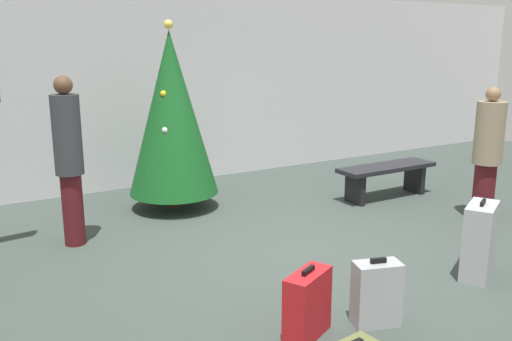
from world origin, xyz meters
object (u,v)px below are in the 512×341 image
(traveller_1, at_px, (69,157))
(traveller_0, at_px, (488,151))
(suitcase_2, at_px, (376,294))
(suitcase_0, at_px, (479,241))
(holiday_tree, at_px, (172,114))
(waiting_bench, at_px, (386,173))
(suitcase_3, at_px, (307,305))

(traveller_1, bearing_deg, traveller_0, -20.45)
(suitcase_2, bearing_deg, suitcase_0, 7.31)
(holiday_tree, distance_m, waiting_bench, 3.17)
(traveller_0, distance_m, traveller_1, 4.98)
(holiday_tree, height_order, suitcase_3, holiday_tree)
(suitcase_2, distance_m, suitcase_3, 0.60)
(traveller_0, height_order, suitcase_3, traveller_0)
(waiting_bench, height_order, suitcase_0, suitcase_0)
(traveller_1, height_order, suitcase_0, traveller_1)
(holiday_tree, bearing_deg, suitcase_0, -65.34)
(traveller_1, distance_m, suitcase_2, 3.55)
(traveller_1, distance_m, suitcase_0, 4.29)
(waiting_bench, bearing_deg, suitcase_0, -115.43)
(suitcase_2, bearing_deg, waiting_bench, 45.24)
(suitcase_0, distance_m, suitcase_3, 2.06)
(suitcase_0, bearing_deg, traveller_1, 137.53)
(suitcase_2, bearing_deg, traveller_0, 23.60)
(traveller_0, bearing_deg, traveller_1, 159.55)
(traveller_1, relative_size, suitcase_3, 3.31)
(waiting_bench, xyz_separation_m, suitcase_2, (-2.65, -2.68, -0.10))
(suitcase_3, bearing_deg, waiting_bench, 38.24)
(suitcase_0, xyz_separation_m, suitcase_3, (-2.06, -0.06, -0.10))
(traveller_0, xyz_separation_m, suitcase_2, (-3.01, -1.31, -0.62))
(holiday_tree, distance_m, suitcase_2, 3.91)
(traveller_0, relative_size, suitcase_2, 2.98)
(traveller_0, relative_size, suitcase_0, 2.20)
(suitcase_0, relative_size, suitcase_3, 1.35)
(traveller_0, height_order, traveller_1, traveller_1)
(waiting_bench, distance_m, suitcase_3, 4.12)
(holiday_tree, xyz_separation_m, traveller_1, (-1.49, -0.71, -0.29))
(suitcase_0, height_order, suitcase_2, suitcase_0)
(traveller_1, relative_size, suitcase_2, 3.32)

